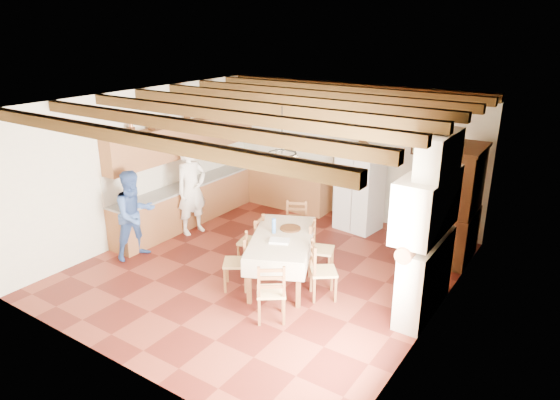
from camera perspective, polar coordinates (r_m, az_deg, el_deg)
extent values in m
cube|color=#4D1711|center=(9.13, -1.59, -7.88)|extent=(6.00, 6.50, 0.02)
cube|color=silver|center=(8.18, -1.79, 11.22)|extent=(6.00, 6.50, 0.02)
cube|color=#ECE6C9|center=(11.24, 8.05, 5.53)|extent=(6.00, 0.02, 3.00)
cube|color=#ECE6C9|center=(6.37, -19.07, -6.70)|extent=(6.00, 0.02, 3.00)
cube|color=#ECE6C9|center=(10.50, -15.22, 4.02)|extent=(0.02, 6.50, 3.00)
cube|color=#ECE6C9|center=(7.31, 17.93, -3.11)|extent=(0.02, 6.50, 3.00)
cube|color=brown|center=(11.29, -9.72, -0.18)|extent=(0.60, 4.30, 0.86)
cube|color=brown|center=(12.01, 0.51, 1.34)|extent=(2.30, 0.60, 0.86)
cube|color=slate|center=(11.15, -9.86, 2.00)|extent=(0.62, 4.30, 0.04)
cube|color=slate|center=(11.88, 0.52, 3.40)|extent=(2.34, 0.62, 0.04)
cube|color=silver|center=(11.25, -11.01, 3.79)|extent=(0.03, 4.30, 0.60)
cube|color=silver|center=(12.02, 1.27, 5.18)|extent=(2.30, 0.03, 0.60)
cube|color=brown|center=(10.98, -10.63, 6.93)|extent=(0.35, 4.20, 0.70)
cube|color=black|center=(10.57, 15.66, 6.05)|extent=(0.34, 0.03, 0.42)
cube|color=silver|center=(10.66, 9.07, 1.03)|extent=(0.93, 0.80, 1.69)
cube|color=beige|center=(8.40, 0.21, -4.27)|extent=(1.67, 2.12, 0.05)
cube|color=brown|center=(7.91, -3.56, -9.25)|extent=(0.09, 0.09, 0.78)
cube|color=brown|center=(7.80, 2.12, -9.70)|extent=(0.09, 0.09, 0.78)
cube|color=brown|center=(9.39, -1.36, -4.35)|extent=(0.09, 0.09, 0.78)
cube|color=brown|center=(9.29, 3.39, -4.65)|extent=(0.09, 0.09, 0.78)
torus|color=black|center=(7.93, 0.22, 5.35)|extent=(0.47, 0.47, 0.03)
imported|color=white|center=(10.46, -10.06, 1.20)|extent=(0.59, 0.77, 1.90)
imported|color=#36569F|center=(9.62, -16.26, -1.63)|extent=(0.77, 0.92, 1.69)
imported|color=#C1412F|center=(8.88, 15.23, -3.24)|extent=(0.60, 1.07, 1.72)
imported|color=silver|center=(11.55, 2.85, 3.71)|extent=(0.58, 0.48, 0.28)
imported|color=#37180B|center=(10.38, 9.41, 6.31)|extent=(0.34, 0.34, 0.33)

